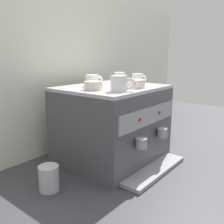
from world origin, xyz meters
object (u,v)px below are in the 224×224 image
ceramic_cup_0 (138,79)px  ceramic_cup_2 (120,78)px  ceramic_cup_3 (120,84)px  milk_pitcher (49,178)px  coffee_grinder (154,112)px  ceramic_cup_1 (93,80)px  espresso_machine (113,124)px  ceramic_bowl_1 (136,84)px  ceramic_bowl_0 (93,86)px

ceramic_cup_0 → ceramic_cup_2: bearing=112.3°
ceramic_cup_3 → milk_pitcher: ceramic_cup_3 is taller
coffee_grinder → ceramic_cup_2: bearing=173.8°
ceramic_cup_1 → ceramic_cup_2: (0.19, -0.05, 0.00)m
espresso_machine → ceramic_cup_1: ceramic_cup_1 is taller
ceramic_cup_2 → ceramic_cup_0: bearing=-67.7°
ceramic_bowl_1 → coffee_grinder: bearing=16.7°
ceramic_cup_0 → coffee_grinder: 0.43m
ceramic_cup_0 → milk_pitcher: size_ratio=0.81×
espresso_machine → ceramic_bowl_1: 0.28m
ceramic_cup_0 → ceramic_bowl_0: (-0.34, 0.05, -0.01)m
ceramic_bowl_1 → ceramic_cup_3: bearing=-175.1°
espresso_machine → coffee_grinder: size_ratio=1.42×
ceramic_cup_0 → ceramic_bowl_1: ceramic_cup_0 is taller
ceramic_bowl_1 → coffee_grinder: 0.56m
ceramic_bowl_1 → ceramic_cup_0: bearing=28.3°
espresso_machine → ceramic_cup_0: (0.17, -0.06, 0.25)m
ceramic_bowl_1 → milk_pitcher: (-0.48, 0.14, -0.40)m
ceramic_cup_0 → milk_pitcher: ceramic_cup_0 is taller
espresso_machine → ceramic_bowl_1: bearing=-78.9°
ceramic_bowl_1 → milk_pitcher: 0.64m
ceramic_cup_2 → ceramic_bowl_1: size_ratio=0.99×
milk_pitcher → ceramic_cup_1: bearing=12.6°
ceramic_cup_0 → ceramic_bowl_1: 0.17m
ceramic_cup_3 → coffee_grinder: bearing=13.9°
ceramic_cup_2 → milk_pitcher: size_ratio=0.86×
espresso_machine → ceramic_cup_1: 0.28m
ceramic_bowl_1 → ceramic_cup_1: bearing=110.3°
ceramic_cup_0 → ceramic_cup_1: (-0.23, 0.15, -0.00)m
espresso_machine → ceramic_bowl_0: size_ratio=6.23×
ceramic_cup_1 → ceramic_bowl_1: size_ratio=1.05×
ceramic_bowl_0 → milk_pitcher: bearing=176.4°
ceramic_cup_2 → ceramic_bowl_0: ceramic_cup_2 is taller
ceramic_cup_2 → coffee_grinder: 0.46m
ceramic_bowl_1 → espresso_machine: bearing=101.1°
ceramic_cup_2 → ceramic_cup_3: (-0.26, -0.20, 0.00)m
ceramic_cup_2 → coffee_grinder: (0.37, -0.04, -0.27)m
espresso_machine → ceramic_cup_1: (-0.06, 0.10, 0.25)m
ceramic_cup_1 → ceramic_cup_0: bearing=-33.5°
ceramic_cup_3 → ceramic_cup_1: bearing=73.7°
milk_pitcher → ceramic_bowl_0: bearing=-3.6°
ceramic_cup_1 → ceramic_bowl_1: bearing=-69.7°
espresso_machine → milk_pitcher: (-0.46, 0.01, -0.16)m
ceramic_cup_0 → milk_pitcher: 0.75m
ceramic_cup_1 → ceramic_bowl_1: ceramic_cup_1 is taller
ceramic_bowl_0 → coffee_grinder: 0.72m
ceramic_cup_1 → ceramic_bowl_0: ceramic_cup_1 is taller
espresso_machine → ceramic_cup_0: ceramic_cup_0 is taller
espresso_machine → ceramic_bowl_1: (0.03, -0.14, 0.24)m
ceramic_bowl_1 → coffee_grinder: (0.47, 0.14, -0.26)m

